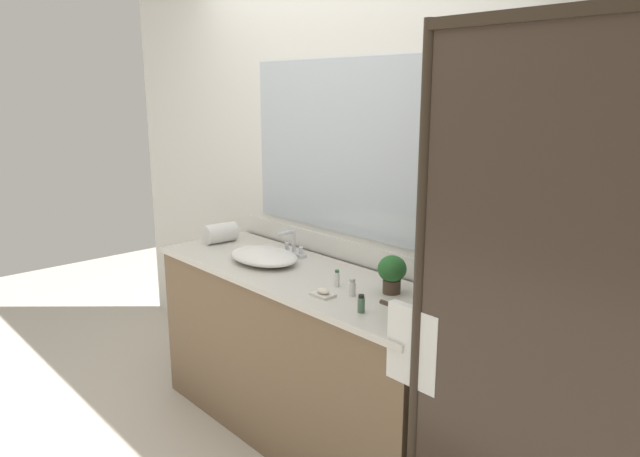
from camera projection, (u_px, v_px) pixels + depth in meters
The scene contains 12 objects.
ground_plane at pixel (301, 433), 3.12m from camera, with size 8.00×8.00×0.00m, color beige.
wall_back_with_mirror at pixel (349, 184), 3.04m from camera, with size 4.40×0.06×2.60m.
vanity_cabinet at pixel (302, 355), 3.02m from camera, with size 1.80×0.58×0.90m.
shower_enclosure at pixel (517, 339), 1.84m from camera, with size 1.20×0.59×2.00m.
sink_basin at pixel (264, 256), 3.07m from camera, with size 0.43×0.30×0.07m, color white.
faucet at pixel (292, 247), 3.19m from camera, with size 0.17×0.14×0.14m.
potted_plant at pixel (392, 272), 2.59m from camera, with size 0.13×0.13×0.17m.
soap_dish at pixel (323, 293), 2.57m from camera, with size 0.10×0.07×0.04m.
amenity_bottle_conditioner at pixel (337, 279), 2.69m from camera, with size 0.03×0.03×0.08m.
amenity_bottle_body_wash at pixel (361, 304), 2.38m from camera, with size 0.03×0.03×0.08m.
amenity_bottle_lotion at pixel (352, 288), 2.57m from camera, with size 0.03×0.03×0.08m.
rolled_towel_near_edge at pixel (220, 233), 3.46m from camera, with size 0.12×0.12×0.19m, color white.
Camera 1 is at (2.12, -1.79, 1.79)m, focal length 32.83 mm.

